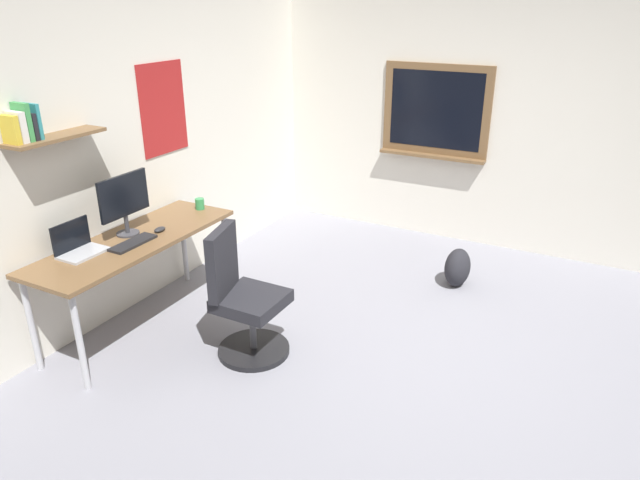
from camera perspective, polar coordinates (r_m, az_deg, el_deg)
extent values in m
plane|color=gray|center=(4.25, 9.55, -11.97)|extent=(5.20, 5.20, 0.00)
cube|color=silver|center=(4.94, -17.61, 8.89)|extent=(5.00, 0.10, 2.60)
cube|color=brown|center=(4.24, -24.54, 9.20)|extent=(0.68, 0.20, 0.02)
cube|color=#A51E1E|center=(5.05, -15.17, 12.36)|extent=(0.52, 0.01, 0.74)
cube|color=gold|center=(4.07, -28.18, 9.54)|extent=(0.04, 0.14, 0.18)
cube|color=silver|center=(4.09, -27.67, 9.81)|extent=(0.04, 0.14, 0.19)
cube|color=#3D934C|center=(4.11, -27.22, 10.28)|extent=(0.03, 0.14, 0.24)
cube|color=black|center=(4.14, -26.72, 9.94)|extent=(0.03, 0.14, 0.17)
cube|color=teal|center=(4.16, -26.42, 10.42)|extent=(0.02, 0.14, 0.22)
cube|color=silver|center=(5.99, 18.19, 11.14)|extent=(0.10, 5.00, 2.60)
cube|color=brown|center=(6.09, 11.35, 12.46)|extent=(0.04, 1.10, 0.90)
cube|color=black|center=(6.07, 11.30, 12.44)|extent=(0.01, 0.94, 0.76)
cube|color=brown|center=(6.14, 10.89, 8.14)|extent=(0.12, 1.10, 0.03)
cube|color=brown|center=(4.52, -17.80, -0.04)|extent=(1.68, 0.59, 0.03)
cylinder|color=#B7B7BC|center=(4.07, -22.56, -9.30)|extent=(0.04, 0.04, 0.71)
cylinder|color=#B7B7BC|center=(5.05, -9.23, -1.37)|extent=(0.04, 0.04, 0.71)
cylinder|color=#B7B7BC|center=(4.41, -26.53, -7.47)|extent=(0.04, 0.04, 0.71)
cylinder|color=#B7B7BC|center=(5.33, -13.25, -0.38)|extent=(0.04, 0.04, 0.71)
cylinder|color=black|center=(4.34, -6.51, -10.67)|extent=(0.52, 0.52, 0.04)
cylinder|color=#4C4C51|center=(4.23, -6.63, -8.52)|extent=(0.05, 0.05, 0.34)
cube|color=#232328|center=(4.13, -6.76, -5.97)|extent=(0.44, 0.44, 0.09)
cube|color=#232328|center=(4.07, -9.60, -2.09)|extent=(0.40, 0.17, 0.48)
cube|color=#ADAFB5|center=(4.35, -22.26, -1.21)|extent=(0.31, 0.21, 0.02)
cube|color=black|center=(4.38, -23.33, 0.40)|extent=(0.31, 0.01, 0.21)
cylinder|color=#38383D|center=(4.61, -18.37, 0.63)|extent=(0.17, 0.17, 0.01)
cylinder|color=#38383D|center=(4.58, -18.49, 1.52)|extent=(0.03, 0.03, 0.14)
cube|color=black|center=(4.50, -18.75, 4.17)|extent=(0.46, 0.02, 0.31)
cube|color=black|center=(4.41, -17.92, -0.28)|extent=(0.37, 0.13, 0.02)
ellipsoid|color=#262628|center=(4.58, -15.50, 1.01)|extent=(0.10, 0.06, 0.03)
cylinder|color=#338C4C|center=(4.99, -11.75, 3.50)|extent=(0.08, 0.08, 0.09)
ellipsoid|color=#232328|center=(5.31, 13.37, -2.64)|extent=(0.32, 0.22, 0.35)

